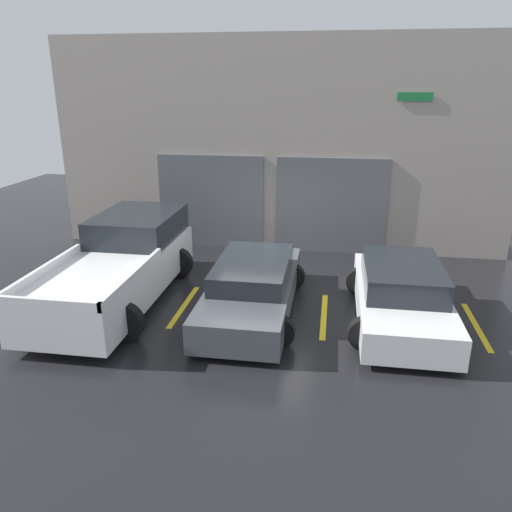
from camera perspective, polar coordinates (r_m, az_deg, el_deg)
ground_plane at (r=12.22m, az=0.64°, el=-3.53°), size 28.00×28.00×0.00m
shophouse_building at (r=14.65m, az=2.58°, el=12.24°), size 13.08×0.68×6.00m
pickup_truck at (r=11.82m, az=-15.19°, el=-0.88°), size 2.56×5.42×1.70m
sedan_white at (r=10.74m, az=16.23°, el=-4.26°), size 2.18×4.23×1.24m
sedan_side at (r=10.78m, az=-0.39°, el=-3.59°), size 2.10×4.58×1.14m
parking_stripe_far_left at (r=12.54m, az=-21.98°, el=-4.39°), size 0.12×2.20×0.01m
parking_stripe_left at (r=11.31m, az=-8.24°, el=-5.67°), size 0.12×2.20×0.01m
parking_stripe_centre at (r=10.85m, az=7.76°, el=-6.76°), size 0.12×2.20×0.01m
parking_stripe_right at (r=11.27m, az=23.87°, el=-7.32°), size 0.12×2.20×0.01m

